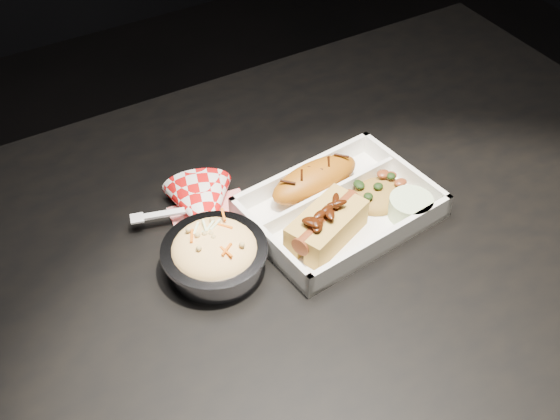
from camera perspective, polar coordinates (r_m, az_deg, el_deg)
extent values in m
cube|color=black|center=(0.98, 3.01, -1.99)|extent=(1.20, 0.80, 0.03)
cylinder|color=black|center=(1.69, 11.98, 3.25)|extent=(0.05, 0.05, 0.72)
cube|color=white|center=(0.98, 4.86, -0.42)|extent=(0.27, 0.21, 0.01)
cube|color=white|center=(1.02, 1.82, 2.90)|extent=(0.25, 0.03, 0.04)
cube|color=white|center=(0.93, 8.31, -2.74)|extent=(0.25, 0.03, 0.04)
cube|color=white|center=(0.92, -0.90, -2.87)|extent=(0.03, 0.18, 0.04)
cube|color=white|center=(1.04, 10.05, 2.94)|extent=(0.03, 0.18, 0.04)
cube|color=white|center=(0.99, 3.98, 0.94)|extent=(0.23, 0.03, 0.03)
ellipsoid|color=#A35810|center=(1.00, 2.85, 2.51)|extent=(0.15, 0.07, 0.04)
cube|color=gold|center=(0.92, 4.67, -1.79)|extent=(0.12, 0.06, 0.04)
cube|color=gold|center=(0.94, 2.96, -0.88)|extent=(0.12, 0.06, 0.04)
cylinder|color=brown|center=(0.92, 3.83, -0.94)|extent=(0.12, 0.07, 0.03)
ellipsoid|color=#AF7F33|center=(1.00, 8.16, 1.62)|extent=(0.09, 0.08, 0.03)
cylinder|color=beige|center=(0.98, 10.55, 0.22)|extent=(0.06, 0.06, 0.03)
cylinder|color=silver|center=(0.91, -5.29, -4.02)|extent=(0.12, 0.12, 0.04)
cylinder|color=silver|center=(0.89, -5.36, -3.23)|extent=(0.14, 0.14, 0.01)
ellipsoid|color=#F0ECA9|center=(0.89, -5.36, -3.23)|extent=(0.11, 0.11, 0.04)
cube|color=red|center=(0.98, -5.43, -0.74)|extent=(0.12, 0.10, 0.00)
cone|color=red|center=(0.97, -6.28, 0.07)|extent=(0.13, 0.13, 0.10)
cube|color=white|center=(0.97, -9.50, -0.33)|extent=(0.06, 0.03, 0.00)
cube|color=white|center=(0.97, -11.54, -0.67)|extent=(0.02, 0.02, 0.00)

